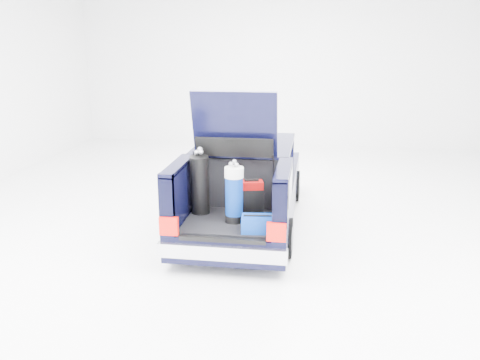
% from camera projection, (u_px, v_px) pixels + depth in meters
% --- Properties ---
extents(ground, '(14.00, 14.00, 0.00)m').
position_uv_depth(ground, '(244.00, 223.00, 9.10)').
color(ground, white).
rests_on(ground, ground).
extents(car, '(1.87, 4.65, 2.47)m').
position_uv_depth(car, '(245.00, 185.00, 9.02)').
color(car, black).
rests_on(car, ground).
extents(red_suitcase, '(0.38, 0.30, 0.56)m').
position_uv_depth(red_suitcase, '(251.00, 198.00, 7.67)').
color(red_suitcase, '#7D0404').
rests_on(red_suitcase, car).
extents(black_golf_bag, '(0.32, 0.39, 1.03)m').
position_uv_depth(black_golf_bag, '(200.00, 185.00, 7.69)').
color(black_golf_bag, black).
rests_on(black_golf_bag, car).
extents(blue_golf_bag, '(0.35, 0.35, 0.93)m').
position_uv_depth(blue_golf_bag, '(234.00, 194.00, 7.36)').
color(blue_golf_bag, black).
rests_on(blue_golf_bag, car).
extents(blue_duffel, '(0.49, 0.35, 0.24)m').
position_uv_depth(blue_duffel, '(258.00, 224.00, 7.07)').
color(blue_duffel, navy).
rests_on(blue_duffel, car).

